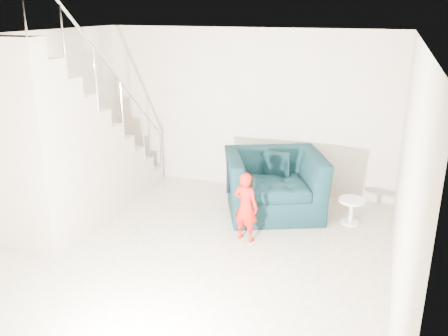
{
  "coord_description": "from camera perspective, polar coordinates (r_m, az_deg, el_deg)",
  "views": [
    {
      "loc": [
        2.25,
        -4.77,
        3.02
      ],
      "look_at": [
        0.15,
        1.2,
        0.85
      ],
      "focal_mm": 38.0,
      "sensor_mm": 36.0,
      "label": 1
    }
  ],
  "objects": [
    {
      "name": "ceiling",
      "position": [
        5.29,
        -6.08,
        15.34
      ],
      "size": [
        5.5,
        5.5,
        0.0
      ],
      "primitive_type": "plane",
      "rotation": [
        3.14,
        0.0,
        0.0
      ],
      "color": "silver",
      "rests_on": "back_wall"
    },
    {
      "name": "toddler",
      "position": [
        6.34,
        2.63,
        -4.69
      ],
      "size": [
        0.4,
        0.31,
        0.96
      ],
      "primitive_type": "imported",
      "rotation": [
        0.0,
        0.0,
        2.91
      ],
      "color": "#AE1D05",
      "rests_on": "floor"
    },
    {
      "name": "left_wall",
      "position": [
        6.94,
        -24.73,
        3.23
      ],
      "size": [
        0.0,
        5.5,
        5.5
      ],
      "primitive_type": "plane",
      "rotation": [
        1.57,
        0.0,
        1.57
      ],
      "color": "#B9A997",
      "rests_on": "floor"
    },
    {
      "name": "throw",
      "position": [
        7.3,
        1.04,
        -0.58
      ],
      "size": [
        0.05,
        0.45,
        0.51
      ],
      "primitive_type": "cube",
      "color": "black",
      "rests_on": "armchair"
    },
    {
      "name": "floor",
      "position": [
        6.08,
        -5.19,
        -10.95
      ],
      "size": [
        5.5,
        5.5,
        0.0
      ],
      "primitive_type": "plane",
      "color": "gray",
      "rests_on": "ground"
    },
    {
      "name": "right_wall",
      "position": [
        5.06,
        21.06,
        -1.67
      ],
      "size": [
        0.0,
        5.5,
        5.5
      ],
      "primitive_type": "plane",
      "rotation": [
        1.57,
        0.0,
        -1.57
      ],
      "color": "#B9A997",
      "rests_on": "floor"
    },
    {
      "name": "phone",
      "position": [
        6.15,
        3.63,
        -1.88
      ],
      "size": [
        0.03,
        0.05,
        0.1
      ],
      "primitive_type": "cube",
      "rotation": [
        0.0,
        0.0,
        0.2
      ],
      "color": "black",
      "rests_on": "toddler"
    },
    {
      "name": "cushion",
      "position": [
        7.35,
        6.43,
        0.47
      ],
      "size": [
        0.4,
        0.19,
        0.39
      ],
      "primitive_type": "cube",
      "rotation": [
        0.21,
        0.0,
        0.0
      ],
      "color": "black",
      "rests_on": "armchair"
    },
    {
      "name": "armchair",
      "position": [
        7.23,
        6.05,
        -1.89
      ],
      "size": [
        1.81,
        1.72,
        0.93
      ],
      "primitive_type": "imported",
      "rotation": [
        0.0,
        0.0,
        0.41
      ],
      "color": "black",
      "rests_on": "floor"
    },
    {
      "name": "staircase",
      "position": [
        7.12,
        -18.36,
        1.0
      ],
      "size": [
        1.02,
        3.03,
        3.62
      ],
      "color": "#ADA089",
      "rests_on": "floor"
    },
    {
      "name": "side_table",
      "position": [
        7.13,
        15.08,
        -4.58
      ],
      "size": [
        0.38,
        0.38,
        0.38
      ],
      "color": "silver",
      "rests_on": "floor"
    },
    {
      "name": "back_wall",
      "position": [
        8.03,
        2.68,
        6.89
      ],
      "size": [
        5.0,
        0.0,
        5.0
      ],
      "primitive_type": "plane",
      "rotation": [
        1.57,
        0.0,
        0.0
      ],
      "color": "#B9A997",
      "rests_on": "floor"
    }
  ]
}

